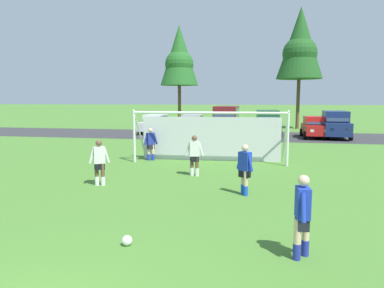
% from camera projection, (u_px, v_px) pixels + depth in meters
% --- Properties ---
extents(ground_plane, '(400.00, 400.00, 0.00)m').
position_uv_depth(ground_plane, '(200.00, 157.00, 18.88)').
color(ground_plane, '#477A2D').
extents(parking_lot_strip, '(52.00, 8.40, 0.01)m').
position_uv_depth(parking_lot_strip, '(223.00, 135.00, 30.39)').
color(parking_lot_strip, '#333335').
rests_on(parking_lot_strip, ground).
extents(soccer_ball, '(0.22, 0.22, 0.22)m').
position_uv_depth(soccer_ball, '(127.00, 240.00, 7.43)').
color(soccer_ball, white).
rests_on(soccer_ball, ground).
extents(soccer_goal, '(7.49, 2.25, 2.57)m').
position_uv_depth(soccer_goal, '(210.00, 135.00, 17.53)').
color(soccer_goal, white).
rests_on(soccer_goal, ground).
extents(player_striker_near, '(0.75, 0.34, 1.64)m').
position_uv_depth(player_striker_near, '(194.00, 156.00, 14.18)').
color(player_striker_near, brown).
rests_on(player_striker_near, ground).
extents(player_midfield_center, '(0.70, 0.42, 1.64)m').
position_uv_depth(player_midfield_center, '(99.00, 163.00, 12.58)').
color(player_midfield_center, brown).
rests_on(player_midfield_center, ground).
extents(player_defender_far, '(0.65, 0.50, 1.64)m').
position_uv_depth(player_defender_far, '(151.00, 144.00, 17.81)').
color(player_defender_far, beige).
rests_on(player_defender_far, ground).
extents(player_winger_left, '(0.33, 0.74, 1.64)m').
position_uv_depth(player_winger_left, '(302.00, 217.00, 6.77)').
color(player_winger_left, beige).
rests_on(player_winger_left, ground).
extents(player_trailing_back, '(0.59, 0.57, 1.64)m').
position_uv_depth(player_trailing_back, '(245.00, 170.00, 11.31)').
color(player_trailing_back, beige).
rests_on(player_trailing_back, ground).
extents(parked_car_slot_far_left, '(2.28, 4.33, 1.72)m').
position_uv_depth(parked_car_slot_far_left, '(155.00, 124.00, 32.09)').
color(parked_car_slot_far_left, silver).
rests_on(parked_car_slot_far_left, ground).
extents(parked_car_slot_left, '(2.13, 4.25, 1.72)m').
position_uv_depth(parked_car_slot_left, '(192.00, 124.00, 31.77)').
color(parked_car_slot_left, '#B2B2BC').
rests_on(parked_car_slot_left, ground).
extents(parked_car_slot_center_left, '(2.25, 4.83, 2.52)m').
position_uv_depth(parked_car_slot_center_left, '(226.00, 120.00, 29.58)').
color(parked_car_slot_center_left, maroon).
rests_on(parked_car_slot_center_left, ground).
extents(parked_car_slot_center, '(2.33, 4.70, 2.16)m').
position_uv_depth(parked_car_slot_center, '(267.00, 122.00, 30.32)').
color(parked_car_slot_center, '#194C2D').
rests_on(parked_car_slot_center, ground).
extents(parked_car_slot_center_right, '(2.06, 4.21, 1.72)m').
position_uv_depth(parked_car_slot_center_right, '(315.00, 127.00, 28.32)').
color(parked_car_slot_center_right, red).
rests_on(parked_car_slot_center_right, ground).
extents(parked_car_slot_right, '(2.37, 4.72, 2.16)m').
position_uv_depth(parked_car_slot_right, '(335.00, 124.00, 28.05)').
color(parked_car_slot_right, navy).
rests_on(parked_car_slot_right, ground).
extents(tree_left_edge, '(4.17, 4.17, 11.13)m').
position_uv_depth(tree_left_edge, '(179.00, 57.00, 38.69)').
color(tree_left_edge, brown).
rests_on(tree_left_edge, ground).
extents(tree_mid_left, '(4.70, 4.70, 12.52)m').
position_uv_depth(tree_mid_left, '(300.00, 45.00, 36.40)').
color(tree_mid_left, brown).
rests_on(tree_mid_left, ground).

